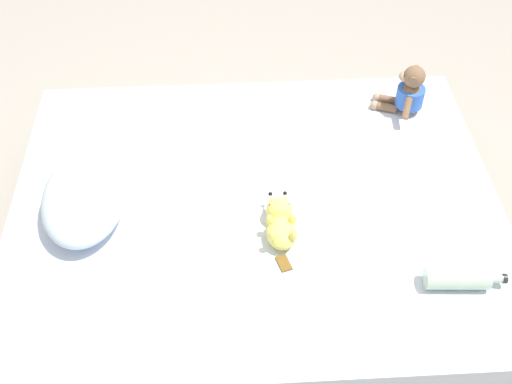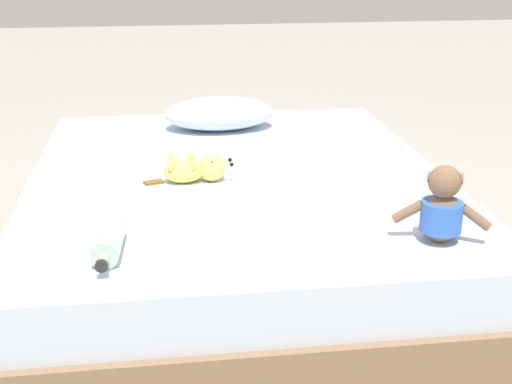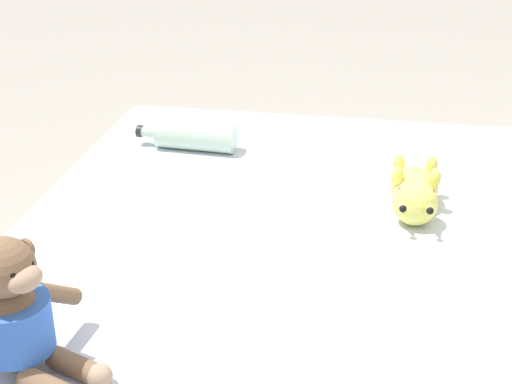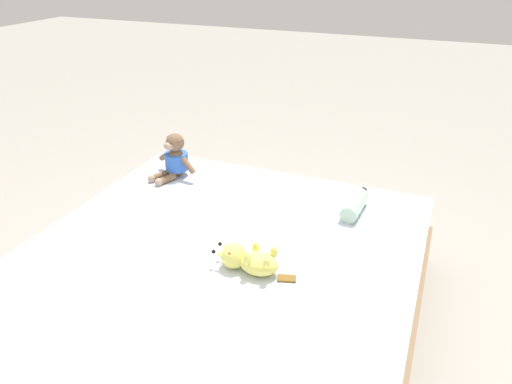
{
  "view_description": "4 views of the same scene",
  "coord_description": "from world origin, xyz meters",
  "px_view_note": "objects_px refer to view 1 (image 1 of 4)",
  "views": [
    {
      "loc": [
        -1.67,
        0.1,
        2.19
      ],
      "look_at": [
        0.0,
        0.0,
        0.45
      ],
      "focal_mm": 43.96,
      "sensor_mm": 36.0,
      "label": 1
    },
    {
      "loc": [
        -0.28,
        -2.52,
        1.26
      ],
      "look_at": [
        0.01,
        -0.5,
        0.5
      ],
      "focal_mm": 49.41,
      "sensor_mm": 36.0,
      "label": 2
    },
    {
      "loc": [
        1.42,
        -0.16,
        1.18
      ],
      "look_at": [
        -0.08,
        -0.43,
        0.46
      ],
      "focal_mm": 52.86,
      "sensor_mm": 36.0,
      "label": 3
    },
    {
      "loc": [
        -0.75,
        1.28,
        1.5
      ],
      "look_at": [
        -0.02,
        -0.51,
        0.5
      ],
      "focal_mm": 33.64,
      "sensor_mm": 36.0,
      "label": 4
    }
  ],
  "objects_px": {
    "bed": "(256,234)",
    "pillow": "(85,196)",
    "plush_monkey": "(408,93)",
    "glass_bottle": "(459,278)",
    "plush_yellow_creature": "(280,223)"
  },
  "relations": [
    {
      "from": "bed",
      "to": "pillow",
      "type": "bearing_deg",
      "value": 90.69
    },
    {
      "from": "plush_monkey",
      "to": "glass_bottle",
      "type": "bearing_deg",
      "value": 177.97
    },
    {
      "from": "bed",
      "to": "glass_bottle",
      "type": "xyz_separation_m",
      "value": [
        -0.44,
        -0.67,
        0.24
      ]
    },
    {
      "from": "plush_monkey",
      "to": "glass_bottle",
      "type": "relative_size",
      "value": 0.99
    },
    {
      "from": "bed",
      "to": "plush_monkey",
      "type": "height_order",
      "value": "plush_monkey"
    },
    {
      "from": "pillow",
      "to": "glass_bottle",
      "type": "distance_m",
      "value": 1.39
    },
    {
      "from": "pillow",
      "to": "plush_yellow_creature",
      "type": "distance_m",
      "value": 0.75
    },
    {
      "from": "plush_yellow_creature",
      "to": "glass_bottle",
      "type": "height_order",
      "value": "plush_yellow_creature"
    },
    {
      "from": "pillow",
      "to": "plush_monkey",
      "type": "relative_size",
      "value": 1.84
    },
    {
      "from": "pillow",
      "to": "plush_yellow_creature",
      "type": "height_order",
      "value": "pillow"
    },
    {
      "from": "bed",
      "to": "pillow",
      "type": "xyz_separation_m",
      "value": [
        -0.01,
        0.65,
        0.28
      ]
    },
    {
      "from": "plush_monkey",
      "to": "plush_yellow_creature",
      "type": "height_order",
      "value": "plush_monkey"
    },
    {
      "from": "glass_bottle",
      "to": "pillow",
      "type": "bearing_deg",
      "value": 71.93
    },
    {
      "from": "plush_monkey",
      "to": "glass_bottle",
      "type": "distance_m",
      "value": 0.97
    },
    {
      "from": "plush_monkey",
      "to": "plush_yellow_creature",
      "type": "bearing_deg",
      "value": 137.67
    }
  ]
}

